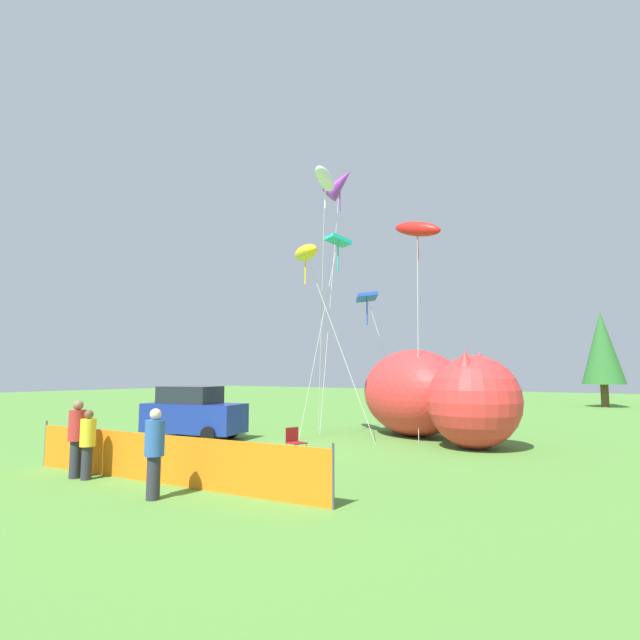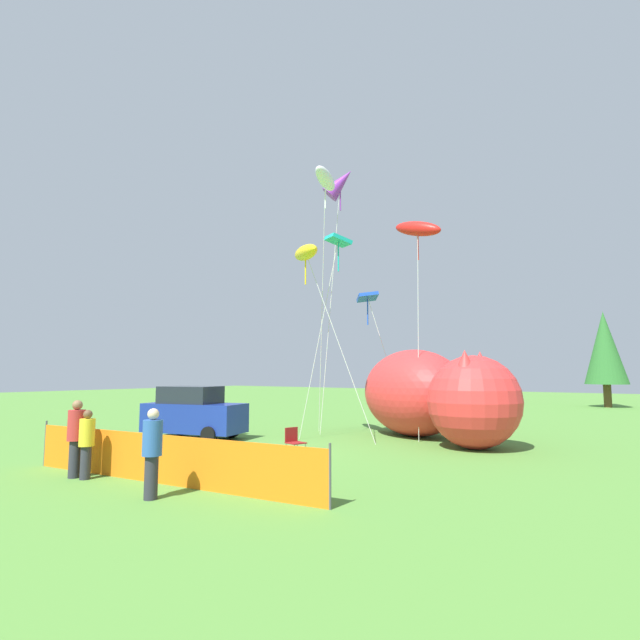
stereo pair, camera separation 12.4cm
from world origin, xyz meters
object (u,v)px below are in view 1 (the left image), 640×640
Objects in this scene: folding_chair at (295,440)px; kite_white_ghost at (325,180)px; inflatable_cat at (428,397)px; spectator_in_grey_shirt at (154,449)px; parked_car at (193,413)px; kite_red_lizard at (417,230)px; kite_teal_diamond at (337,244)px; kite_blue_box at (367,299)px; kite_purple_delta at (340,184)px; kite_yellow_hero at (306,253)px; spectator_in_red_shirt at (77,435)px; spectator_in_blue_shirt at (88,441)px.

kite_white_ghost reaches higher than folding_chair.
spectator_in_grey_shirt is (-0.94, -12.03, -0.63)m from inflatable_cat.
kite_red_lizard is (7.42, 5.09, 7.40)m from parked_car.
folding_chair is at bearing -73.28° from kite_teal_diamond.
inflatable_cat is at bearing -20.20° from kite_blue_box.
kite_purple_delta is 1.52× the size of kite_yellow_hero.
spectator_in_red_shirt is 1.03× the size of spectator_in_grey_shirt.
kite_purple_delta is (-4.06, -0.06, 9.57)m from inflatable_cat.
spectator_in_red_shirt is at bearing -100.22° from folding_chair.
kite_white_ghost is at bearing 27.08° from parked_car.
spectator_in_blue_shirt is at bearing -107.25° from kite_red_lizard.
kite_purple_delta is at bearing 90.87° from spectator_in_blue_shirt.
kite_red_lizard reaches higher than spectator_in_blue_shirt.
spectator_in_grey_shirt is 14.04m from kite_red_lizard.
kite_white_ghost reaches higher than parked_car.
kite_yellow_hero is (0.40, 8.92, 6.33)m from spectator_in_red_shirt.
inflatable_cat is 6.77m from kite_red_lizard.
spectator_in_blue_shirt is 0.20× the size of kite_teal_diamond.
kite_yellow_hero is (3.80, 2.31, 6.37)m from parked_car.
kite_blue_box is at bearing 156.49° from kite_red_lizard.
folding_chair is 0.08× the size of kite_white_ghost.
kite_blue_box is (0.65, 1.32, -5.25)m from kite_purple_delta.
parked_car is 7.43m from spectator_in_red_shirt.
kite_purple_delta is at bearing -146.33° from inflatable_cat.
spectator_in_blue_shirt is 14.04m from kite_white_ghost.
kite_yellow_hero is (0.17, -2.84, -3.84)m from kite_purple_delta.
parked_car reaches higher than folding_chair.
parked_car is 8.94m from kite_teal_diamond.
kite_white_ghost is 3.58m from kite_yellow_hero.
parked_car is 0.68× the size of kite_blue_box.
inflatable_cat is at bearing 70.06° from spectator_in_red_shirt.
folding_chair is 5.85m from spectator_in_blue_shirt.
inflatable_cat is 0.98× the size of kite_teal_diamond.
kite_purple_delta reaches higher than kite_red_lizard.
kite_red_lizard is at bearing -0.77° from kite_purple_delta.
spectator_in_grey_shirt reaches higher than folding_chair.
kite_purple_delta is 1.78m from kite_white_ghost.
kite_teal_diamond is 3.31m from kite_red_lizard.
kite_purple_delta is at bearing -116.20° from kite_blue_box.
kite_white_ghost reaches higher than kite_red_lizard.
kite_white_ghost is (0.16, 10.01, 9.84)m from spectator_in_blue_shirt.
kite_white_ghost is at bearing -78.58° from kite_purple_delta.
kite_red_lizard reaches higher than spectator_in_red_shirt.
kite_blue_box is 4.21m from kite_red_lizard.
spectator_in_grey_shirt is 0.20× the size of kite_red_lizard.
kite_purple_delta reaches higher than spectator_in_grey_shirt.
kite_teal_diamond is 1.04× the size of kite_yellow_hero.
spectator_in_grey_shirt is 14.39m from kite_blue_box.
kite_purple_delta is 5.45m from kite_blue_box.
spectator_in_grey_shirt is at bearing -93.22° from kite_red_lizard.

